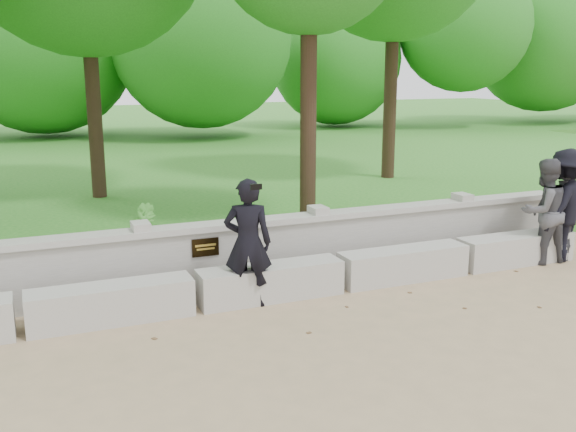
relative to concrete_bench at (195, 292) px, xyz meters
name	(u,v)px	position (x,y,z in m)	size (l,w,h in m)	color
ground	(246,375)	(0.00, -1.90, -0.22)	(80.00, 80.00, 0.00)	tan
lawn	(89,167)	(0.00, 12.10, -0.10)	(40.00, 22.00, 0.25)	#216F1E
concrete_bench	(195,292)	(0.00, 0.00, 0.00)	(11.90, 0.45, 0.45)	#B0ADA6
parapet_wall	(181,258)	(0.00, 0.70, 0.24)	(12.50, 0.35, 0.90)	#A5A29C
man_main	(248,243)	(0.66, -0.10, 0.58)	(0.69, 0.64, 1.62)	black
visitor_left	(543,211)	(5.39, -0.10, 0.58)	(0.78, 0.61, 1.61)	#434248
visitor_mid	(564,205)	(5.80, -0.10, 0.64)	(1.28, 1.04, 1.73)	black
visitor_right	(563,214)	(5.80, -0.10, 0.51)	(0.88, 0.83, 1.46)	#37373B
shrub_b	(148,223)	(-0.08, 2.55, 0.32)	(0.33, 0.27, 0.60)	#408B2F
shrub_d	(143,235)	(-0.32, 1.61, 0.37)	(0.38, 0.34, 0.68)	#408B2F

